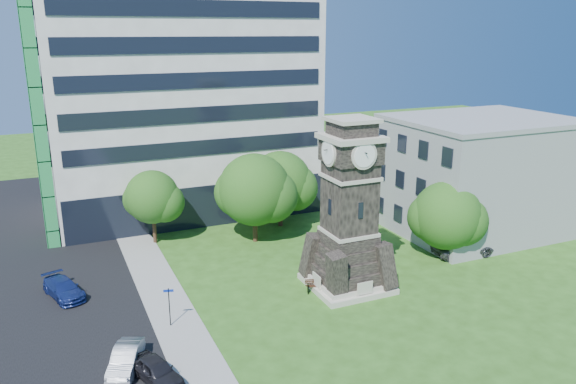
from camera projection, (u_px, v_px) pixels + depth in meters
name	position (u px, v px, depth m)	size (l,w,h in m)	color
ground	(322.00, 306.00, 37.68)	(160.00, 160.00, 0.00)	#2C5418
sidewalk	(166.00, 300.00, 38.38)	(3.00, 70.00, 0.06)	gray
street	(30.00, 326.00, 35.09)	(14.00, 80.00, 0.02)	black
clock_tower	(349.00, 217.00, 39.14)	(5.40, 5.40, 12.22)	beige
office_tall	(176.00, 68.00, 55.21)	(26.20, 15.11, 28.60)	white
office_low	(479.00, 174.00, 51.01)	(15.20, 12.20, 10.40)	gray
car_street_south	(157.00, 371.00, 29.39)	(1.49, 3.71, 1.26)	black
car_street_mid	(126.00, 359.00, 30.46)	(1.32, 3.80, 1.25)	#9FA2A6
car_street_north	(64.00, 289.00, 38.77)	(1.75, 4.30, 1.25)	navy
car_east_lot	(463.00, 247.00, 45.99)	(2.35, 5.10, 1.42)	#434347
park_bench	(318.00, 285.00, 39.71)	(1.68, 0.45, 0.87)	black
street_sign	(169.00, 303.00, 34.63)	(0.62, 0.06, 2.58)	black
tree_nw	(153.00, 199.00, 47.80)	(5.03, 4.58, 6.45)	#332114
tree_nc	(255.00, 192.00, 48.04)	(6.86, 6.24, 7.81)	#332114
tree_ne	(281.00, 184.00, 52.07)	(6.43, 5.85, 7.16)	#332114
tree_east	(447.00, 217.00, 44.70)	(6.04, 5.49, 6.37)	#332114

